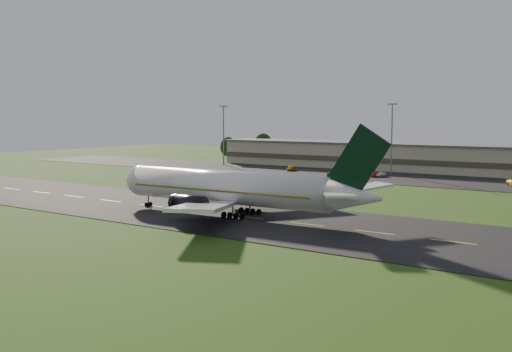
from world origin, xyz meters
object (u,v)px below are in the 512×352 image
Objects in this scene: light_mast_west at (223,128)px; service_vehicle_c at (380,174)px; terminal at (415,158)px; service_vehicle_b at (371,174)px; light_mast_centre at (392,130)px; service_vehicle_a at (291,168)px; airliner at (231,188)px.

light_mast_west is 4.38× the size of service_vehicle_c.
terminal is 24.01m from service_vehicle_c.
light_mast_west reaches higher than service_vehicle_b.
light_mast_centre is (-1.40, -16.18, 8.75)m from terminal.
service_vehicle_c is (59.81, -7.55, -11.99)m from light_mast_west.
terminal reaches higher than service_vehicle_b.
light_mast_centre is 4.65× the size of service_vehicle_a.
service_vehicle_a is at bearing -11.11° from light_mast_west.
airliner is at bearing -88.28° from light_mast_centre.
light_mast_centre is 32.46m from service_vehicle_a.
terminal is 64.10m from light_mast_west.
light_mast_west is at bearing 98.76° from service_vehicle_b.
service_vehicle_c is (2.21, 0.93, -0.10)m from service_vehicle_b.
terminal is at bearing 8.37° from service_vehicle_b.
light_mast_west is (-62.40, 79.96, 8.08)m from airliner.
service_vehicle_b is at bearing -105.83° from light_mast_centre.
airliner is 0.35× the size of terminal.
light_mast_centre is at bearing 94.94° from service_vehicle_c.
light_mast_west is (-61.40, -16.18, 8.75)m from terminal.
service_vehicle_a is at bearing -144.46° from terminal.
terminal is at bearing 14.76° from light_mast_west.
service_vehicle_a is (-29.61, -5.97, -11.89)m from light_mast_centre.
terminal is at bearing 88.09° from airliner.
service_vehicle_c is at bearing -7.20° from light_mast_west.
terminal is 25.16m from service_vehicle_b.
service_vehicle_a is 0.97× the size of service_vehicle_b.
service_vehicle_c is at bearing 89.54° from airliner.
service_vehicle_b is 2.41m from service_vehicle_c.
light_mast_centre is (60.00, 0.00, 0.00)m from light_mast_west.
terminal is 31.21× the size of service_vehicle_c.
light_mast_west reaches higher than airliner.
airliner is 72.56m from service_vehicle_c.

